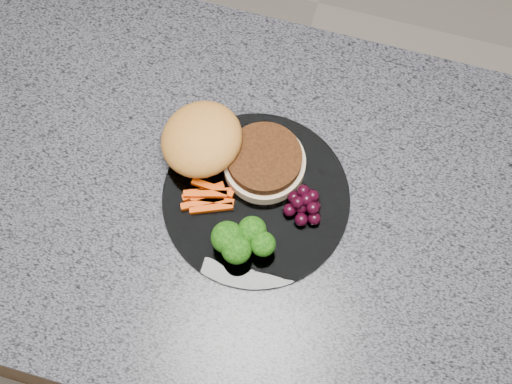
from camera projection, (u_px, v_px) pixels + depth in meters
island_cabinet at (215, 273)px, 1.43m from camera, size 1.20×0.60×0.86m
countertop at (199, 193)px, 1.01m from camera, size 1.20×0.60×0.04m
plate at (256, 198)px, 0.99m from camera, size 0.26×0.26×0.01m
burger at (224, 149)px, 0.98m from camera, size 0.22×0.13×0.06m
carrot_sticks at (208, 197)px, 0.98m from camera, size 0.07×0.06×0.02m
broccoli at (241, 240)px, 0.93m from camera, size 0.09×0.07×0.05m
grape_bunch at (305, 204)px, 0.96m from camera, size 0.05×0.06×0.03m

